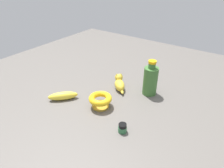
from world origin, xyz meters
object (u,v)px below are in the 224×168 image
at_px(bowl, 100,100).
at_px(nail_polish_jar, 122,128).
at_px(banana, 63,96).
at_px(bottle_tall, 150,80).
at_px(cat_figurine, 120,83).

xyz_separation_m(bowl, nail_polish_jar, (0.09, 0.19, -0.02)).
distance_m(nail_polish_jar, banana, 0.40).
relative_size(bottle_tall, banana, 1.28).
bearing_deg(cat_figurine, bowl, 4.58).
xyz_separation_m(cat_figurine, banana, (0.27, -0.19, -0.01)).
relative_size(bottle_tall, nail_polish_jar, 4.83).
distance_m(bowl, banana, 0.22).
xyz_separation_m(bottle_tall, nail_polish_jar, (0.35, 0.04, -0.07)).
bearing_deg(nail_polish_jar, banana, -93.07).
bearing_deg(banana, nail_polish_jar, -50.41).
relative_size(bowl, bottle_tall, 0.58).
xyz_separation_m(bowl, banana, (0.07, -0.21, -0.02)).
bearing_deg(cat_figurine, bottle_tall, 108.20).
xyz_separation_m(bottle_tall, cat_figurine, (0.05, -0.16, -0.05)).
bearing_deg(bowl, banana, -72.20).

